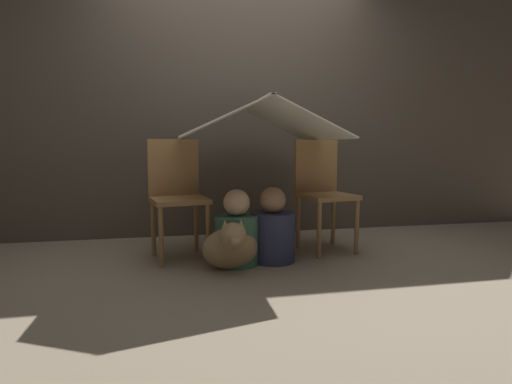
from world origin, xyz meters
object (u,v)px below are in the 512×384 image
object	(u,v)px
chair_right	(322,189)
chair_left	(177,192)
person_front	(237,234)
person_second	(273,231)
dog	(231,245)

from	to	relation	value
chair_right	chair_left	bearing A→B (deg)	170.03
chair_left	chair_right	bearing A→B (deg)	-11.70
chair_left	person_front	size ratio (longest dim) A/B	1.66
person_second	dog	world-z (taller)	person_second
person_second	dog	distance (m)	0.39
person_second	dog	xyz separation A→B (m)	(-0.35, -0.18, -0.05)
chair_right	person_front	size ratio (longest dim) A/B	1.66
dog	chair_left	bearing A→B (deg)	128.76
chair_left	person_front	world-z (taller)	chair_left
person_second	chair_left	bearing A→B (deg)	159.33
person_front	dog	world-z (taller)	person_front
chair_left	dog	bearing A→B (deg)	-62.96
chair_right	dog	xyz separation A→B (m)	(-0.84, -0.45, -0.34)
chair_left	person_second	bearing A→B (deg)	-32.39
dog	chair_right	bearing A→B (deg)	27.90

